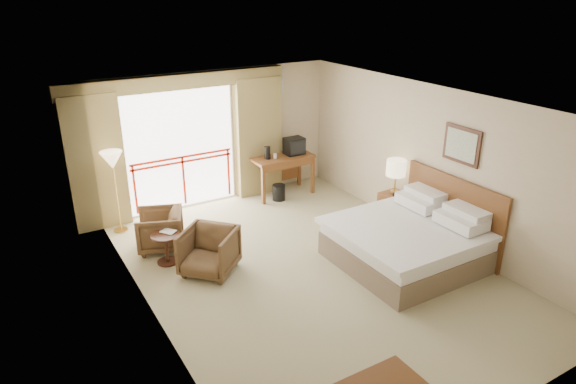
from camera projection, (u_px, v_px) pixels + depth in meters
floor at (310, 270)px, 8.21m from camera, size 7.00×7.00×0.00m
ceiling at (313, 103)px, 7.19m from camera, size 7.00×7.00×0.00m
wall_back at (218, 136)px, 10.48m from camera, size 5.00×0.00×5.00m
wall_front at (512, 310)px, 4.91m from camera, size 5.00×0.00×5.00m
wall_left at (147, 230)px, 6.51m from camera, size 0.00×7.00×7.00m
wall_right at (432, 164)px, 8.88m from camera, size 0.00×7.00×7.00m
balcony_door at (181, 150)px, 10.14m from camera, size 2.40×0.00×2.40m
balcony_railing at (183, 168)px, 10.27m from camera, size 2.09×0.03×1.02m
curtain_left at (96, 163)px, 9.24m from camera, size 1.00×0.26×2.50m
curtain_right at (258, 137)px, 10.80m from camera, size 1.00×0.26×2.50m
valance at (177, 82)px, 9.55m from camera, size 4.40×0.22×0.28m
hvac_vent at (273, 82)px, 10.70m from camera, size 0.50×0.04×0.50m
bed at (408, 241)px, 8.30m from camera, size 2.13×2.06×0.97m
headboard at (452, 213)px, 8.65m from camera, size 0.06×2.10×1.30m
framed_art at (462, 145)px, 8.20m from camera, size 0.04×0.72×0.60m
nightstand at (395, 210)px, 9.62m from camera, size 0.47×0.55×0.62m
table_lamp at (396, 168)px, 9.36m from camera, size 0.36×0.36×0.64m
phone at (400, 195)px, 9.34m from camera, size 0.20×0.16×0.09m
desk at (281, 164)px, 10.95m from camera, size 1.32×0.64×0.86m
tv at (294, 146)px, 10.91m from camera, size 0.40×0.32×0.36m
coffee_maker at (267, 153)px, 10.62m from camera, size 0.15×0.15×0.27m
cup at (275, 156)px, 10.68m from camera, size 0.10×0.10×0.11m
wastebasket at (279, 192)px, 10.80m from camera, size 0.30×0.30×0.33m
armchair_far at (162, 248)px, 8.88m from camera, size 0.97×0.96×0.69m
armchair_near at (210, 272)px, 8.15m from camera, size 1.12×1.12×0.73m
side_table at (166, 244)px, 8.29m from camera, size 0.47×0.47×0.51m
book at (165, 234)px, 8.22m from camera, size 0.27×0.29×0.02m
floor_lamp at (112, 163)px, 9.02m from camera, size 0.39×0.39×1.53m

